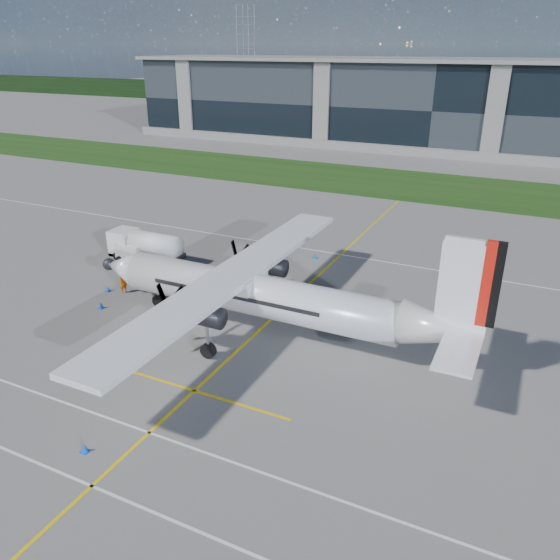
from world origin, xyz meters
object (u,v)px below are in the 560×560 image
object	(u,v)px
fuel_tanker_truck	(141,246)
safety_cone_nose_stbd	(135,285)
turboprop_aircraft	(269,275)
safety_cone_tail	(454,370)
ground_crew_person	(123,280)
safety_cone_stbdwing	(315,256)
safety_cone_fwd	(108,288)
safety_cone_portwing	(84,448)
pylon_west	(246,53)
safety_cone_nose_port	(101,305)
baggage_tug	(131,252)

from	to	relation	value
fuel_tanker_truck	safety_cone_nose_stbd	size ratio (longest dim) A/B	14.78
turboprop_aircraft	fuel_tanker_truck	world-z (taller)	turboprop_aircraft
safety_cone_tail	fuel_tanker_truck	bearing A→B (deg)	166.53
safety_cone_nose_stbd	safety_cone_tail	xyz separation A→B (m)	(25.12, -1.70, 0.00)
ground_crew_person	safety_cone_stbdwing	xyz separation A→B (m)	(10.63, 13.40, -0.78)
turboprop_aircraft	safety_cone_fwd	world-z (taller)	turboprop_aircraft
safety_cone_portwing	pylon_west	bearing A→B (deg)	116.53
pylon_west	safety_cone_tail	distance (m)	176.84
safety_cone_fwd	safety_cone_nose_port	distance (m)	3.01
fuel_tanker_truck	safety_cone_tail	xyz separation A→B (m)	(28.43, -6.81, -1.14)
safety_cone_tail	safety_cone_nose_stbd	bearing A→B (deg)	176.14
turboprop_aircraft	safety_cone_nose_stbd	xyz separation A→B (m)	(-13.13, 2.02, -4.04)
pylon_west	safety_cone_portwing	bearing A→B (deg)	-63.47
safety_cone_portwing	safety_cone_tail	world-z (taller)	same
ground_crew_person	turboprop_aircraft	bearing A→B (deg)	-82.52
safety_cone_stbdwing	pylon_west	bearing A→B (deg)	121.24
ground_crew_person	safety_cone_nose_stbd	distance (m)	1.37
baggage_tug	safety_cone_fwd	distance (m)	6.73
safety_cone_nose_port	safety_cone_tail	bearing A→B (deg)	5.39
pylon_west	turboprop_aircraft	xyz separation A→B (m)	(83.82, -148.22, -10.71)
ground_crew_person	safety_cone_fwd	bearing A→B (deg)	117.88
turboprop_aircraft	safety_cone_fwd	size ratio (longest dim) A/B	57.17
turboprop_aircraft	baggage_tug	world-z (taller)	turboprop_aircraft
ground_crew_person	safety_cone_portwing	bearing A→B (deg)	-133.87
pylon_west	fuel_tanker_truck	world-z (taller)	pylon_west
safety_cone_portwing	safety_cone_fwd	world-z (taller)	same
ground_crew_person	safety_cone_portwing	size ratio (longest dim) A/B	4.12
safety_cone_nose_stbd	safety_cone_fwd	distance (m)	2.06
turboprop_aircraft	safety_cone_fwd	distance (m)	15.08
ground_crew_person	baggage_tug	bearing A→B (deg)	46.66
fuel_tanker_truck	safety_cone_portwing	bearing A→B (deg)	-57.30
ground_crew_person	safety_cone_tail	bearing A→B (deg)	-79.94
fuel_tanker_truck	baggage_tug	distance (m)	1.15
turboprop_aircraft	safety_cone_tail	bearing A→B (deg)	1.54
fuel_tanker_truck	safety_cone_tail	bearing A→B (deg)	-13.47
baggage_tug	safety_cone_tail	size ratio (longest dim) A/B	5.30
pylon_west	baggage_tug	distance (m)	157.09
safety_cone_tail	pylon_west	bearing A→B (deg)	122.94
safety_cone_tail	baggage_tug	bearing A→B (deg)	167.85
pylon_west	safety_cone_fwd	world-z (taller)	pylon_west
fuel_tanker_truck	safety_cone_nose_stbd	bearing A→B (deg)	-57.09
safety_cone_portwing	safety_cone_stbdwing	world-z (taller)	same
safety_cone_tail	safety_cone_stbdwing	world-z (taller)	same
turboprop_aircraft	ground_crew_person	world-z (taller)	turboprop_aircraft
safety_cone_nose_stbd	safety_cone_nose_port	world-z (taller)	same
fuel_tanker_truck	safety_cone_tail	distance (m)	29.26
baggage_tug	ground_crew_person	size ratio (longest dim) A/B	1.29
turboprop_aircraft	safety_cone_tail	xyz separation A→B (m)	(12.00, 0.32, -4.04)
turboprop_aircraft	safety_cone_tail	size ratio (longest dim) A/B	57.17
safety_cone_nose_port	safety_cone_fwd	bearing A→B (deg)	122.53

